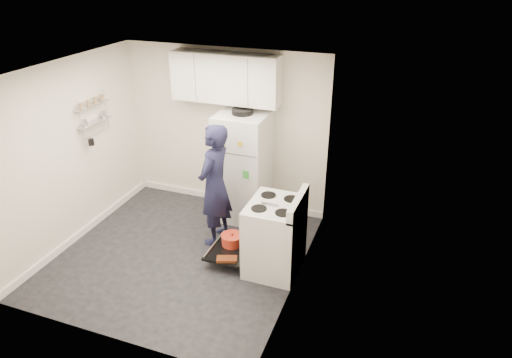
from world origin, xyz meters
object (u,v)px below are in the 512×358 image
at_px(refrigerator, 243,167).
at_px(person, 215,185).
at_px(electric_range, 274,237).
at_px(open_oven_door, 232,245).

relative_size(refrigerator, person, 1.00).
bearing_deg(electric_range, person, 159.99).
height_order(electric_range, person, person).
bearing_deg(refrigerator, person, -99.11).
distance_m(electric_range, open_oven_door, 0.66).
xyz_separation_m(electric_range, refrigerator, (-0.84, 1.10, 0.37)).
xyz_separation_m(open_oven_door, person, (-0.37, 0.32, 0.68)).
xyz_separation_m(open_oven_door, refrigerator, (-0.24, 1.07, 0.65)).
relative_size(open_oven_door, refrigerator, 0.42).
height_order(electric_range, refrigerator, refrigerator).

